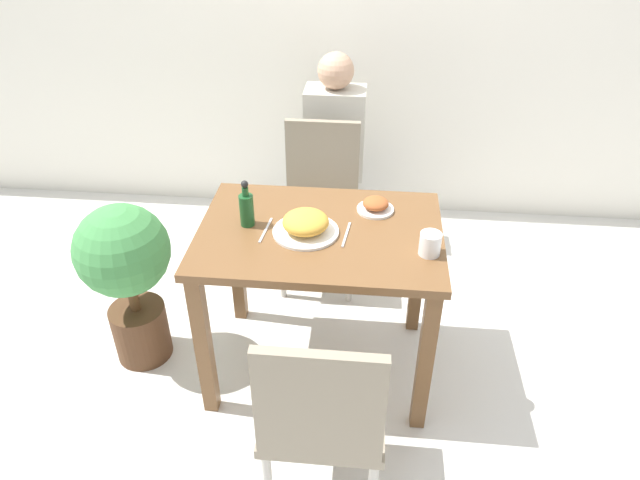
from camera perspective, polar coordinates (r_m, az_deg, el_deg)
ground_plane at (r=2.81m, az=0.00°, el=-12.16°), size 16.00×16.00×0.00m
wall_back at (r=3.56m, az=2.62°, el=22.13°), size 8.00×0.05×2.60m
dining_table at (r=2.40m, az=0.00°, el=-1.57°), size 1.00×0.71×0.77m
chair_near at (r=1.97m, az=0.25°, el=-16.95°), size 0.42×0.42×0.89m
chair_far at (r=3.10m, az=0.05°, el=4.39°), size 0.42×0.42×0.89m
food_plate at (r=2.28m, az=-1.45°, el=1.60°), size 0.27×0.27×0.09m
side_plate at (r=2.45m, az=5.58°, el=3.46°), size 0.16×0.16×0.06m
drink_cup at (r=2.20m, az=10.95°, el=-0.38°), size 0.08×0.08×0.09m
sauce_bottle at (r=2.34m, az=-7.35°, el=3.18°), size 0.06×0.06×0.20m
fork_utensil at (r=2.33m, az=-5.45°, el=0.99°), size 0.03×0.18×0.00m
spoon_utensil at (r=2.29m, az=2.64°, el=0.56°), size 0.03×0.18×0.00m
potted_plant_left at (r=2.67m, az=-18.77°, el=-2.77°), size 0.41×0.41×0.82m
person_figure at (r=3.39m, az=1.46°, el=8.64°), size 0.34×0.22×1.17m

